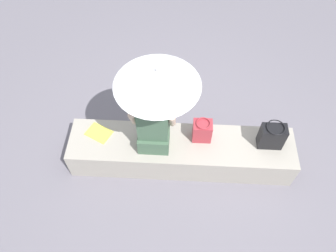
{
  "coord_description": "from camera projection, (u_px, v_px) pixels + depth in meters",
  "views": [
    {
      "loc": [
        0.05,
        2.03,
        3.62
      ],
      "look_at": [
        0.16,
        0.02,
        0.75
      ],
      "focal_mm": 35.54,
      "sensor_mm": 36.0,
      "label": 1
    }
  ],
  "objects": [
    {
      "name": "ground_plane",
      "position": [
        181.0,
        160.0,
        4.12
      ],
      "size": [
        14.0,
        14.0,
        0.0
      ],
      "primitive_type": "plane",
      "color": "slate"
    },
    {
      "name": "stone_bench",
      "position": [
        181.0,
        152.0,
        3.96
      ],
      "size": [
        2.6,
        0.56,
        0.4
      ],
      "primitive_type": "cube",
      "color": "#A8A093",
      "rests_on": "ground"
    },
    {
      "name": "person_seated",
      "position": [
        153.0,
        125.0,
        3.47
      ],
      "size": [
        0.47,
        0.28,
        0.9
      ],
      "color": "#47664C",
      "rests_on": "stone_bench"
    },
    {
      "name": "parasol",
      "position": [
        157.0,
        78.0,
        2.95
      ],
      "size": [
        0.81,
        0.81,
        1.17
      ],
      "color": "#B7B7BC",
      "rests_on": "stone_bench"
    },
    {
      "name": "handbag_black",
      "position": [
        272.0,
        136.0,
        3.65
      ],
      "size": [
        0.27,
        0.2,
        0.34
      ],
      "color": "black",
      "rests_on": "stone_bench"
    },
    {
      "name": "tote_bag_canvas",
      "position": [
        202.0,
        131.0,
        3.73
      ],
      "size": [
        0.21,
        0.16,
        0.29
      ],
      "color": "#B2333D",
      "rests_on": "stone_bench"
    },
    {
      "name": "magazine",
      "position": [
        99.0,
        133.0,
        3.87
      ],
      "size": [
        0.34,
        0.3,
        0.01
      ],
      "primitive_type": "cube",
      "rotation": [
        0.0,
        0.0,
        -0.47
      ],
      "color": "#EAE04C",
      "rests_on": "stone_bench"
    }
  ]
}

